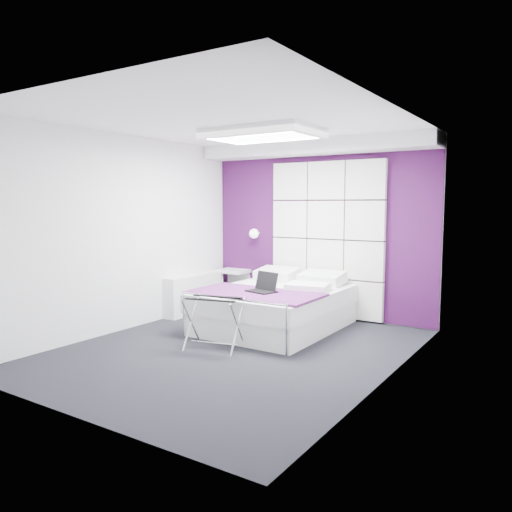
{
  "coord_description": "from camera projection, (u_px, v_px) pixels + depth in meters",
  "views": [
    {
      "loc": [
        3.29,
        -4.62,
        1.7
      ],
      "look_at": [
        0.07,
        0.35,
        1.07
      ],
      "focal_mm": 35.0,
      "sensor_mm": 36.0,
      "label": 1
    }
  ],
  "objects": [
    {
      "name": "ceiling",
      "position": [
        234.0,
        122.0,
        5.54
      ],
      "size": [
        4.4,
        4.4,
        0.0
      ],
      "primitive_type": "plane",
      "rotation": [
        3.14,
        0.0,
        0.0
      ],
      "color": "white",
      "rests_on": "wall_back"
    },
    {
      "name": "radiator",
      "position": [
        195.0,
        293.0,
        7.78
      ],
      "size": [
        0.22,
        1.2,
        0.6
      ],
      "primitive_type": "cube",
      "color": "white",
      "rests_on": "floor"
    },
    {
      "name": "nightstand",
      "position": [
        234.0,
        271.0,
        8.22
      ],
      "size": [
        0.48,
        0.38,
        0.05
      ],
      "primitive_type": "cube",
      "color": "white",
      "rests_on": "wall_back"
    },
    {
      "name": "accent_wall",
      "position": [
        318.0,
        230.0,
        7.5
      ],
      "size": [
        3.58,
        0.02,
        2.58
      ],
      "primitive_type": "cube",
      "color": "#390D3A",
      "rests_on": "wall_back"
    },
    {
      "name": "headboard",
      "position": [
        326.0,
        239.0,
        7.39
      ],
      "size": [
        1.8,
        0.08,
        2.3
      ],
      "primitive_type": null,
      "color": "white",
      "rests_on": "wall_back"
    },
    {
      "name": "soffit",
      "position": [
        312.0,
        147.0,
        7.18
      ],
      "size": [
        3.58,
        0.5,
        0.2
      ],
      "primitive_type": "cube",
      "color": "white",
      "rests_on": "wall_back"
    },
    {
      "name": "laptop",
      "position": [
        263.0,
        287.0,
        6.4
      ],
      "size": [
        0.36,
        0.26,
        0.26
      ],
      "rotation": [
        0.0,
        0.0,
        -0.24
      ],
      "color": "black",
      "rests_on": "bed"
    },
    {
      "name": "floor",
      "position": [
        235.0,
        350.0,
        5.81
      ],
      "size": [
        4.4,
        4.4,
        0.0
      ],
      "primitive_type": "plane",
      "color": "black",
      "rests_on": "ground"
    },
    {
      "name": "wall_left",
      "position": [
        124.0,
        233.0,
        6.65
      ],
      "size": [
        0.0,
        4.4,
        4.4
      ],
      "primitive_type": "plane",
      "rotation": [
        1.57,
        0.0,
        1.57
      ],
      "color": "white",
      "rests_on": "floor"
    },
    {
      "name": "bed",
      "position": [
        275.0,
        306.0,
        6.8
      ],
      "size": [
        1.67,
        2.01,
        0.71
      ],
      "color": "white",
      "rests_on": "floor"
    },
    {
      "name": "wall_back",
      "position": [
        319.0,
        230.0,
        7.51
      ],
      "size": [
        3.6,
        0.0,
        3.6
      ],
      "primitive_type": "plane",
      "rotation": [
        1.57,
        0.0,
        0.0
      ],
      "color": "white",
      "rests_on": "floor"
    },
    {
      "name": "wall_lamp",
      "position": [
        255.0,
        233.0,
        7.97
      ],
      "size": [
        0.15,
        0.15,
        0.15
      ],
      "primitive_type": "sphere",
      "color": "white",
      "rests_on": "wall_back"
    },
    {
      "name": "luggage_rack",
      "position": [
        214.0,
        323.0,
        5.83
      ],
      "size": [
        0.61,
        0.45,
        0.6
      ],
      "rotation": [
        0.0,
        0.0,
        0.24
      ],
      "color": "silver",
      "rests_on": "floor"
    },
    {
      "name": "skylight",
      "position": [
        262.0,
        133.0,
        6.05
      ],
      "size": [
        1.36,
        0.86,
        0.12
      ],
      "primitive_type": null,
      "color": "white",
      "rests_on": "ceiling"
    },
    {
      "name": "wall_right",
      "position": [
        390.0,
        246.0,
        4.7
      ],
      "size": [
        0.0,
        4.4,
        4.4
      ],
      "primitive_type": "plane",
      "rotation": [
        1.57,
        0.0,
        -1.57
      ],
      "color": "white",
      "rests_on": "floor"
    }
  ]
}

